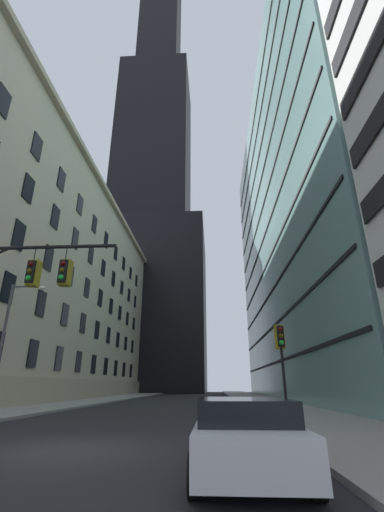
{
  "coord_description": "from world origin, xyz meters",
  "views": [
    {
      "loc": [
        3.83,
        -9.77,
        1.59
      ],
      "look_at": [
        1.84,
        23.35,
        14.36
      ],
      "focal_mm": 23.57,
      "sensor_mm": 36.0,
      "label": 1
    }
  ],
  "objects_px": {
    "traffic_signal_mast": "(5,291)",
    "traffic_light_near_right": "(280,343)",
    "parked_car": "(245,435)",
    "street_lamppost": "(9,332)"
  },
  "relations": [
    {
      "from": "street_lamppost",
      "to": "parked_car",
      "type": "xyz_separation_m",
      "value": [
        13.1,
        -12.85,
        -3.95
      ]
    },
    {
      "from": "traffic_signal_mast",
      "to": "parked_car",
      "type": "height_order",
      "value": "traffic_signal_mast"
    },
    {
      "from": "traffic_signal_mast",
      "to": "traffic_light_near_right",
      "type": "xyz_separation_m",
      "value": [
        11.01,
        3.51,
        -1.61
      ]
    },
    {
      "from": "street_lamppost",
      "to": "parked_car",
      "type": "relative_size",
      "value": 1.74
    },
    {
      "from": "traffic_light_near_right",
      "to": "street_lamppost",
      "type": "bearing_deg",
      "value": 163.42
    },
    {
      "from": "street_lamppost",
      "to": "parked_car",
      "type": "bearing_deg",
      "value": -44.45
    },
    {
      "from": "traffic_signal_mast",
      "to": "traffic_light_near_right",
      "type": "distance_m",
      "value": 11.67
    },
    {
      "from": "traffic_signal_mast",
      "to": "street_lamppost",
      "type": "bearing_deg",
      "value": 119.13
    },
    {
      "from": "parked_car",
      "to": "traffic_signal_mast",
      "type": "bearing_deg",
      "value": 151.17
    },
    {
      "from": "traffic_signal_mast",
      "to": "street_lamppost",
      "type": "xyz_separation_m",
      "value": [
        -4.53,
        8.14,
        -0.35
      ]
    }
  ]
}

